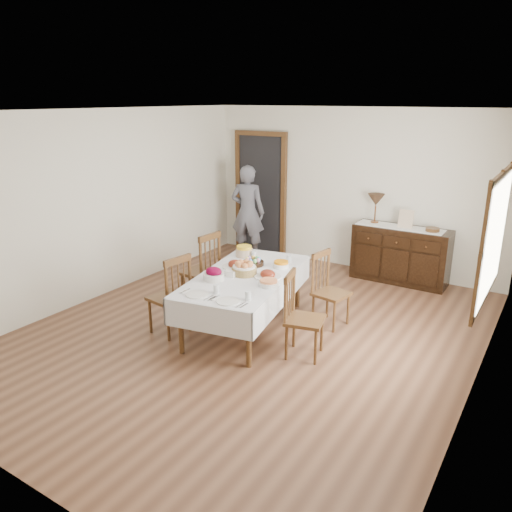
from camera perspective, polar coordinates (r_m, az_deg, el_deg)
The scene contains 26 objects.
ground at distance 6.16m, azimuth -0.50°, elevation -8.69°, with size 6.00×6.00×0.00m, color brown.
room_shell at distance 6.05m, azimuth 0.47°, elevation 7.26°, with size 5.02×6.02×2.65m.
dining_table at distance 6.04m, azimuth -1.27°, elevation -2.91°, with size 1.39×2.19×0.70m.
chair_left_near at distance 6.02m, azimuth -9.61°, elevation -4.34°, with size 0.47×0.47×1.00m.
chair_left_far at distance 6.79m, azimuth -6.10°, elevation -1.45°, with size 0.46×0.46×1.03m.
chair_right_near at distance 5.48m, azimuth 5.12°, elevation -6.70°, with size 0.48×0.48×0.95m.
chair_right_far at distance 6.26m, azimuth 8.26°, elevation -3.71°, with size 0.45×0.45×0.93m.
sideboard at distance 7.97m, azimuth 16.17°, elevation 0.17°, with size 1.44×0.52×0.86m.
person at distance 8.71m, azimuth -0.96°, elevation 5.37°, with size 0.55×0.35×1.75m, color #5B5C68.
bread_basket at distance 6.00m, azimuth -1.36°, elevation -1.46°, with size 0.30×0.30×0.17m.
egg_basket at distance 6.33m, azimuth -0.34°, elevation -0.72°, with size 0.28×0.28×0.11m.
ham_platter_a at distance 6.27m, azimuth -2.39°, elevation -1.03°, with size 0.33×0.33×0.11m.
ham_platter_b at distance 5.91m, azimuth 1.35°, elevation -2.18°, with size 0.32×0.32×0.11m.
beet_bowl at distance 5.83m, azimuth -4.85°, elevation -2.12°, with size 0.25×0.25×0.16m.
carrot_bowl at distance 6.25m, azimuth 2.88°, elevation -0.97°, with size 0.21×0.21×0.08m.
pineapple_bowl at distance 6.68m, azimuth -1.36°, elevation 0.55°, with size 0.23×0.23×0.15m.
casserole_dish at distance 5.66m, azimuth 1.45°, elevation -3.08°, with size 0.23×0.23×0.07m.
butter_dish at distance 5.95m, azimuth -2.92°, elevation -2.01°, with size 0.15×0.11×0.07m.
setting_left at distance 5.44m, azimuth -6.06°, elevation -4.16°, with size 0.44×0.31×0.10m.
setting_right at distance 5.24m, azimuth -2.48°, elevation -4.96°, with size 0.44×0.31×0.10m.
glass_far_a at distance 6.60m, azimuth -0.25°, elevation 0.12°, with size 0.06×0.06×0.09m.
glass_far_b at distance 6.46m, azimuth 3.80°, elevation -0.28°, with size 0.06×0.06×0.10m.
runner at distance 7.85m, azimuth 16.10°, elevation 3.20°, with size 1.30×0.35×0.01m.
table_lamp at distance 7.94m, azimuth 13.56°, elevation 6.18°, with size 0.26×0.26×0.46m.
picture_frame at distance 7.78m, azimuth 16.76°, elevation 4.06°, with size 0.22×0.08×0.28m.
deco_bowl at distance 7.72m, azimuth 19.52°, elevation 2.83°, with size 0.20×0.20×0.06m.
Camera 1 is at (2.99, -4.63, 2.74)m, focal length 35.00 mm.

